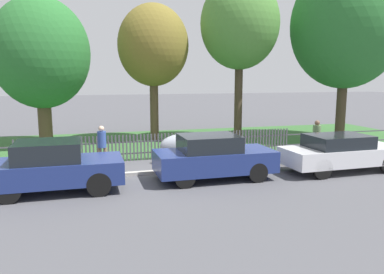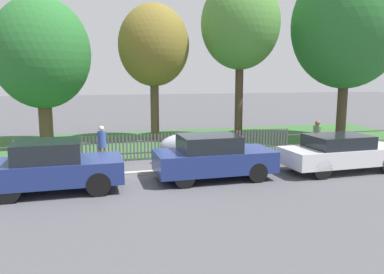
{
  "view_description": "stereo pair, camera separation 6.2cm",
  "coord_description": "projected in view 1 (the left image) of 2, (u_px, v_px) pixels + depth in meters",
  "views": [
    {
      "loc": [
        -2.89,
        -12.16,
        3.26
      ],
      "look_at": [
        0.76,
        0.83,
        1.1
      ],
      "focal_mm": 35.0,
      "sensor_mm": 36.0,
      "label": 1
    },
    {
      "loc": [
        -2.83,
        -12.18,
        3.26
      ],
      "look_at": [
        0.76,
        0.83,
        1.1
      ],
      "focal_mm": 35.0,
      "sensor_mm": 36.0,
      "label": 2
    }
  ],
  "objects": [
    {
      "name": "park_fence",
      "position": [
        163.0,
        146.0,
        15.03
      ],
      "size": [
        29.52,
        0.05,
        1.04
      ],
      "color": "#4C4C51",
      "rests_on": "ground"
    },
    {
      "name": "parked_car_silver_hatchback",
      "position": [
        54.0,
        166.0,
        10.65
      ],
      "size": [
        3.72,
        1.74,
        1.48
      ],
      "rotation": [
        0.0,
        0.0,
        -0.0
      ],
      "color": "navy",
      "rests_on": "ground"
    },
    {
      "name": "parked_car_navy_estate",
      "position": [
        341.0,
        152.0,
        13.04
      ],
      "size": [
        4.27,
        1.71,
        1.29
      ],
      "rotation": [
        0.0,
        0.0,
        0.02
      ],
      "color": "silver",
      "rests_on": "ground"
    },
    {
      "name": "tree_nearest_kerb",
      "position": [
        41.0,
        54.0,
        17.4
      ],
      "size": [
        4.48,
        4.48,
        6.96
      ],
      "color": "brown",
      "rests_on": "ground"
    },
    {
      "name": "pedestrian_by_lamp",
      "position": [
        102.0,
        144.0,
        13.52
      ],
      "size": [
        0.36,
        0.34,
        1.54
      ],
      "rotation": [
        0.0,
        0.0,
        3.05
      ],
      "color": "#7F6B51",
      "rests_on": "ground"
    },
    {
      "name": "tree_far_left",
      "position": [
        346.0,
        26.0,
        19.01
      ],
      "size": [
        5.57,
        5.57,
        9.08
      ],
      "color": "#473828",
      "rests_on": "ground"
    },
    {
      "name": "ground_plane",
      "position": [
        177.0,
        173.0,
        12.85
      ],
      "size": [
        120.0,
        120.0,
        0.0
      ],
      "primitive_type": "plane",
      "color": "#4C4C51"
    },
    {
      "name": "parked_car_black_saloon",
      "position": [
        213.0,
        157.0,
        12.01
      ],
      "size": [
        3.81,
        1.67,
        1.45
      ],
      "rotation": [
        0.0,
        0.0,
        -0.0
      ],
      "color": "navy",
      "rests_on": "ground"
    },
    {
      "name": "tree_behind_motorcycle",
      "position": [
        153.0,
        46.0,
        18.94
      ],
      "size": [
        3.59,
        3.59,
        6.93
      ],
      "color": "brown",
      "rests_on": "ground"
    },
    {
      "name": "covered_motorcycle",
      "position": [
        185.0,
        145.0,
        14.34
      ],
      "size": [
        2.03,
        0.9,
        1.14
      ],
      "rotation": [
        0.0,
        0.0,
        0.07
      ],
      "color": "black",
      "rests_on": "ground"
    },
    {
      "name": "pedestrian_near_fence",
      "position": [
        317.0,
        137.0,
        15.02
      ],
      "size": [
        0.44,
        0.44,
        1.56
      ],
      "rotation": [
        0.0,
        0.0,
        4.12
      ],
      "color": "#2D3351",
      "rests_on": "ground"
    },
    {
      "name": "tree_mid_park",
      "position": [
        240.0,
        24.0,
        18.92
      ],
      "size": [
        4.0,
        4.0,
        8.25
      ],
      "color": "#473828",
      "rests_on": "ground"
    },
    {
      "name": "kerb_stone",
      "position": [
        177.0,
        171.0,
        12.93
      ],
      "size": [
        29.52,
        0.2,
        0.12
      ],
      "primitive_type": "cube",
      "color": "#B2ADA3",
      "rests_on": "ground"
    },
    {
      "name": "grass_strip",
      "position": [
        148.0,
        142.0,
        18.89
      ],
      "size": [
        29.52,
        7.97,
        0.01
      ],
      "primitive_type": "cube",
      "color": "#33602D",
      "rests_on": "ground"
    }
  ]
}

